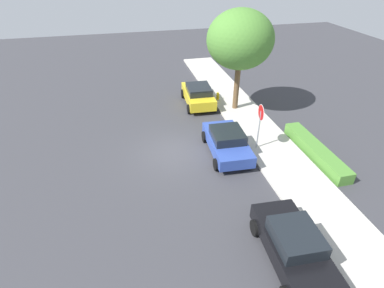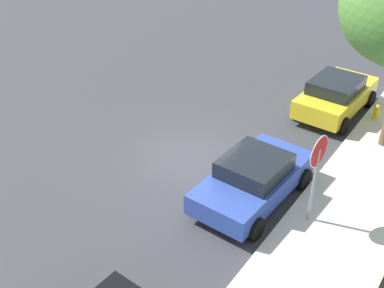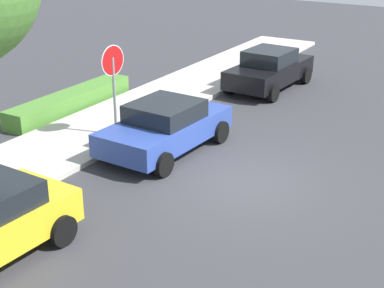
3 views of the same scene
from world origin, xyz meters
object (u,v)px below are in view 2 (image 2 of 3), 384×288
Objects in this scene: stop_sign at (317,165)px; parked_car_yellow at (336,95)px; parked_car_blue at (253,178)px; fire_hydrant at (376,113)px.

stop_sign reaches higher than parked_car_yellow.
parked_car_blue is (-0.07, -1.76, -1.21)m from stop_sign.
parked_car_blue is 6.41m from parked_car_yellow.
fire_hydrant is at bearing 166.52° from parked_car_blue.
stop_sign is 2.13m from parked_car_blue.
stop_sign is at bearing 87.81° from parked_car_blue.
fire_hydrant is at bearing -178.45° from stop_sign.
parked_car_blue is at bearing -0.36° from parked_car_yellow.
parked_car_yellow reaches higher than fire_hydrant.
parked_car_blue reaches higher than fire_hydrant.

